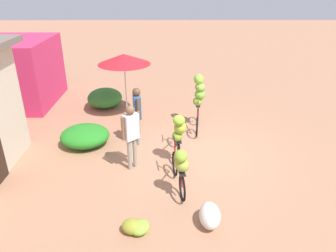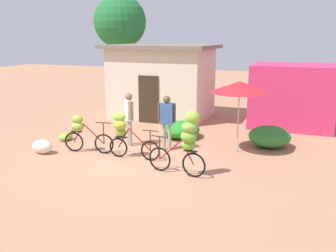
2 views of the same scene
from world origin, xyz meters
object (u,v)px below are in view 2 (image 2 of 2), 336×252
bicycle_near_pile (124,131)px  person_bystander (129,113)px  building_low (162,81)px  produce_sack (42,147)px  bicycle_leftmost (82,131)px  person_vendor (167,117)px  shop_pink (293,95)px  banana_pile_on_ground (66,137)px  tree_behind_building (120,22)px  bicycle_center_loaded (187,138)px  market_umbrella (240,87)px

bicycle_near_pile → person_bystander: (-0.44, 1.22, 0.26)m
building_low → produce_sack: bearing=-102.3°
bicycle_leftmost → person_vendor: person_vendor is taller
shop_pink → bicycle_near_pile: bearing=-125.8°
building_low → banana_pile_on_ground: size_ratio=6.84×
tree_behind_building → building_low: bearing=-36.1°
building_low → tree_behind_building: 4.97m
shop_pink → bicycle_near_pile: shop_pink is taller
bicycle_leftmost → banana_pile_on_ground: (-1.35, 0.92, -0.56)m
bicycle_leftmost → bicycle_center_loaded: size_ratio=0.93×
bicycle_leftmost → market_umbrella: bearing=21.0°
bicycle_center_loaded → person_bystander: 3.30m
bicycle_center_loaded → person_bystander: bearing=143.5°
tree_behind_building → person_vendor: size_ratio=3.22×
banana_pile_on_ground → person_bystander: person_bystander is taller
building_low → shop_pink: (5.64, 0.22, -0.38)m
market_umbrella → produce_sack: (-5.68, -2.33, -1.86)m
building_low → person_vendor: size_ratio=2.64×
person_bystander → banana_pile_on_ground: bearing=-173.1°
bicycle_center_loaded → produce_sack: bearing=177.9°
building_low → shop_pink: size_ratio=1.46×
person_bystander → bicycle_near_pile: bearing=-70.2°
bicycle_near_pile → banana_pile_on_ground: 3.07m
tree_behind_building → banana_pile_on_ground: (1.73, -7.50, -4.17)m
tree_behind_building → person_vendor: 9.64m
produce_sack → person_vendor: (3.52, 1.74, 0.88)m
shop_pink → tree_behind_building: (-9.03, 2.25, 3.05)m
tree_behind_building → produce_sack: tree_behind_building is taller
market_umbrella → banana_pile_on_ground: (-5.91, -0.83, -1.95)m
bicycle_leftmost → bicycle_near_pile: bicycle_near_pile is taller
bicycle_center_loaded → banana_pile_on_ground: 5.40m
tree_behind_building → bicycle_center_loaded: (6.78, -9.17, -3.27)m
shop_pink → produce_sack: shop_pink is taller
building_low → person_vendor: 5.25m
market_umbrella → shop_pink: bearing=72.5°
produce_sack → bicycle_center_loaded: bearing=-2.1°
person_vendor → person_bystander: 1.36m
produce_sack → shop_pink: bearing=43.6°
person_vendor → banana_pile_on_ground: bearing=-176.2°
shop_pink → bicycle_center_loaded: (-2.25, -6.92, -0.21)m
bicycle_leftmost → bicycle_near_pile: bearing=-0.5°
bicycle_leftmost → person_bystander: 1.65m
banana_pile_on_ground → person_vendor: 3.88m
bicycle_near_pile → person_vendor: bearing=52.2°
shop_pink → bicycle_near_pile: size_ratio=1.95×
banana_pile_on_ground → shop_pink: bearing=35.7°
shop_pink → bicycle_leftmost: size_ratio=1.95×
person_vendor → person_bystander: size_ratio=1.00×
market_umbrella → banana_pile_on_ground: market_umbrella is taller
bicycle_center_loaded → building_low: bearing=116.8°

